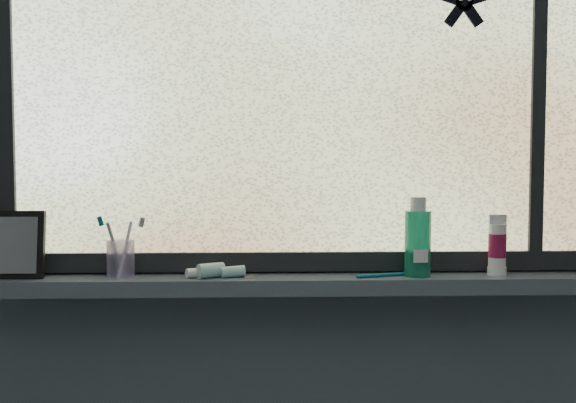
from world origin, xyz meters
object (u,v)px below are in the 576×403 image
(vanity_mirror, at_px, (17,245))
(toothbrush_cup, at_px, (121,259))
(mouthwash_bottle, at_px, (418,237))
(cream_tube, at_px, (497,243))

(vanity_mirror, bearing_deg, toothbrush_cup, 5.24)
(vanity_mirror, height_order, mouthwash_bottle, mouthwash_bottle)
(mouthwash_bottle, bearing_deg, vanity_mirror, 179.71)
(toothbrush_cup, xyz_separation_m, mouthwash_bottle, (0.75, -0.02, 0.06))
(cream_tube, bearing_deg, vanity_mirror, -179.68)
(mouthwash_bottle, distance_m, cream_tube, 0.21)
(vanity_mirror, bearing_deg, mouthwash_bottle, 1.24)
(vanity_mirror, distance_m, mouthwash_bottle, 1.00)
(vanity_mirror, xyz_separation_m, cream_tube, (1.21, 0.01, -0.00))
(toothbrush_cup, height_order, mouthwash_bottle, mouthwash_bottle)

